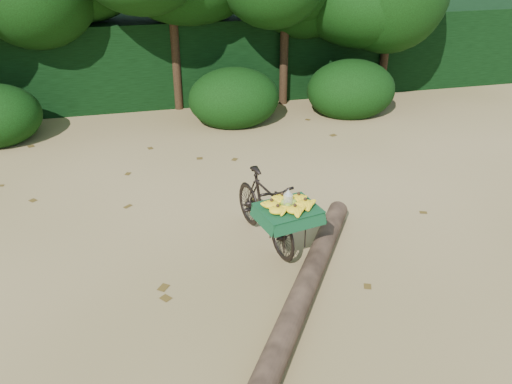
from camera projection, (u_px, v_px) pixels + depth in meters
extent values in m
plane|color=tan|center=(187.00, 243.00, 7.03)|extent=(80.00, 80.00, 0.00)
imported|color=black|center=(265.00, 209.00, 6.88)|extent=(0.77, 1.62, 0.94)
cube|color=black|center=(288.00, 209.00, 6.27)|extent=(0.42, 0.48, 0.02)
cube|color=#134825|center=(288.00, 208.00, 6.26)|extent=(0.78, 0.70, 0.01)
ellipsoid|color=olive|center=(293.00, 203.00, 6.26)|extent=(0.09, 0.07, 0.10)
ellipsoid|color=olive|center=(284.00, 203.00, 6.26)|extent=(0.09, 0.07, 0.10)
ellipsoid|color=olive|center=(288.00, 207.00, 6.19)|extent=(0.09, 0.07, 0.10)
cylinder|color=#EAE5C6|center=(288.00, 200.00, 6.22)|extent=(0.11, 0.11, 0.14)
cylinder|color=brown|center=(306.00, 284.00, 6.06)|extent=(2.15, 3.17, 0.26)
cube|color=black|center=(150.00, 59.00, 12.04)|extent=(26.00, 1.80, 1.80)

